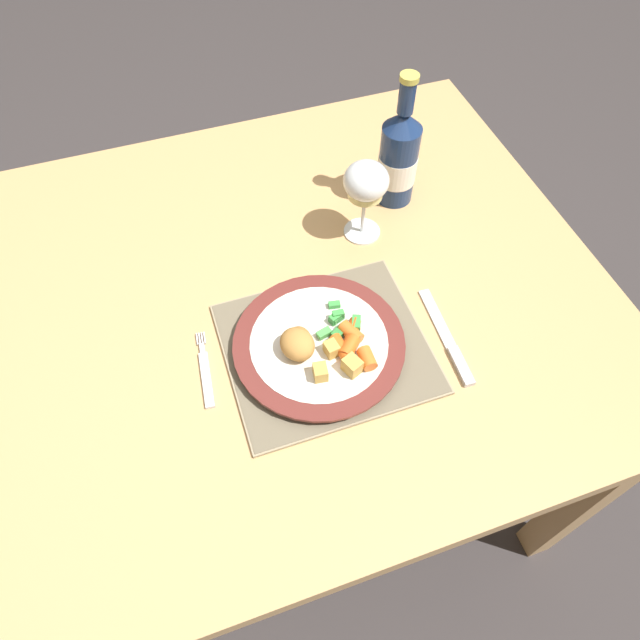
{
  "coord_description": "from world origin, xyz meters",
  "views": [
    {
      "loc": [
        -0.11,
        -0.59,
        1.51
      ],
      "look_at": [
        0.06,
        -0.11,
        0.78
      ],
      "focal_mm": 32.0,
      "sensor_mm": 36.0,
      "label": 1
    }
  ],
  "objects_px": {
    "table_knife": "(450,344)",
    "dining_table": "(272,324)",
    "fork": "(206,374)",
    "wine_glass": "(366,184)",
    "dinner_plate": "(319,344)",
    "bottle": "(398,157)"
  },
  "relations": [
    {
      "from": "dining_table",
      "to": "fork",
      "type": "bearing_deg",
      "value": -137.59
    },
    {
      "from": "dinner_plate",
      "to": "wine_glass",
      "type": "xyz_separation_m",
      "value": [
        0.16,
        0.22,
        0.1
      ]
    },
    {
      "from": "fork",
      "to": "wine_glass",
      "type": "distance_m",
      "value": 0.41
    },
    {
      "from": "dining_table",
      "to": "dinner_plate",
      "type": "relative_size",
      "value": 4.26
    },
    {
      "from": "fork",
      "to": "wine_glass",
      "type": "bearing_deg",
      "value": 31.14
    },
    {
      "from": "table_knife",
      "to": "wine_glass",
      "type": "relative_size",
      "value": 1.23
    },
    {
      "from": "dining_table",
      "to": "bottle",
      "type": "bearing_deg",
      "value": 26.96
    },
    {
      "from": "table_knife",
      "to": "wine_glass",
      "type": "distance_m",
      "value": 0.3
    },
    {
      "from": "fork",
      "to": "bottle",
      "type": "bearing_deg",
      "value": 32.47
    },
    {
      "from": "table_knife",
      "to": "dining_table",
      "type": "bearing_deg",
      "value": 141.29
    },
    {
      "from": "dinner_plate",
      "to": "table_knife",
      "type": "xyz_separation_m",
      "value": [
        0.2,
        -0.06,
        -0.01
      ]
    },
    {
      "from": "dinner_plate",
      "to": "bottle",
      "type": "relative_size",
      "value": 1.06
    },
    {
      "from": "dining_table",
      "to": "wine_glass",
      "type": "relative_size",
      "value": 7.38
    },
    {
      "from": "wine_glass",
      "to": "bottle",
      "type": "xyz_separation_m",
      "value": [
        0.09,
        0.07,
        -0.02
      ]
    },
    {
      "from": "fork",
      "to": "wine_glass",
      "type": "height_order",
      "value": "wine_glass"
    },
    {
      "from": "table_knife",
      "to": "bottle",
      "type": "xyz_separation_m",
      "value": [
        0.05,
        0.35,
        0.09
      ]
    },
    {
      "from": "dining_table",
      "to": "dinner_plate",
      "type": "distance_m",
      "value": 0.18
    },
    {
      "from": "dining_table",
      "to": "table_knife",
      "type": "distance_m",
      "value": 0.33
    },
    {
      "from": "dining_table",
      "to": "dinner_plate",
      "type": "height_order",
      "value": "dinner_plate"
    },
    {
      "from": "fork",
      "to": "table_knife",
      "type": "bearing_deg",
      "value": -10.76
    },
    {
      "from": "wine_glass",
      "to": "dinner_plate",
      "type": "bearing_deg",
      "value": -125.95
    },
    {
      "from": "dinner_plate",
      "to": "wine_glass",
      "type": "bearing_deg",
      "value": 54.05
    }
  ]
}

